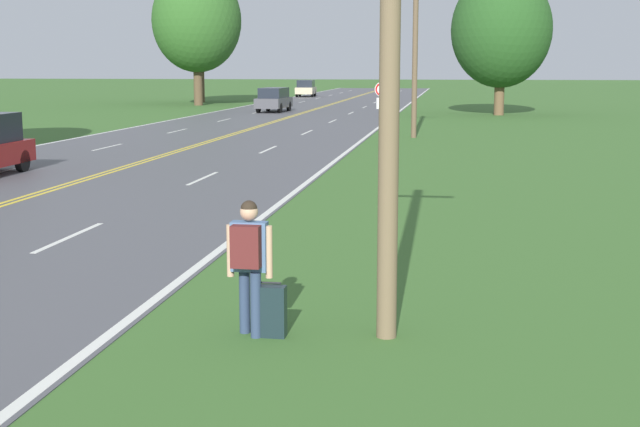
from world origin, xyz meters
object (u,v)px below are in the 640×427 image
(tree_mid_treeline, at_px, (197,21))
(hitchhiker_person, at_px, (249,254))
(tree_left_verge, at_px, (501,30))
(suitcase, at_px, (271,311))
(traffic_sign, at_px, (382,98))
(car_dark_grey_van_mid_near, at_px, (274,99))
(car_champagne_suv_mid_far, at_px, (306,88))
(tree_right_cluster, at_px, (199,25))

(tree_mid_treeline, bearing_deg, hitchhiker_person, -73.00)
(tree_left_verge, height_order, tree_mid_treeline, tree_mid_treeline)
(suitcase, xyz_separation_m, traffic_sign, (-0.83, 25.43, 1.64))
(traffic_sign, height_order, car_dark_grey_van_mid_near, traffic_sign)
(traffic_sign, bearing_deg, car_champagne_suv_mid_far, 102.67)
(hitchhiker_person, bearing_deg, tree_mid_treeline, 18.05)
(traffic_sign, bearing_deg, tree_right_cluster, 115.38)
(tree_right_cluster, relative_size, car_champagne_suv_mid_far, 2.57)
(suitcase, xyz_separation_m, car_dark_grey_van_mid_near, (-10.59, 51.30, 0.58))
(tree_right_cluster, xyz_separation_m, car_dark_grey_van_mid_near, (9.73, -15.22, -5.78))
(car_dark_grey_van_mid_near, distance_m, car_champagne_suv_mid_far, 30.79)
(traffic_sign, bearing_deg, tree_mid_treeline, 117.02)
(hitchhiker_person, bearing_deg, tree_left_verge, -4.77)
(car_champagne_suv_mid_far, bearing_deg, car_dark_grey_van_mid_near, -177.34)
(tree_right_cluster, relative_size, car_dark_grey_van_mid_near, 2.42)
(traffic_sign, distance_m, car_dark_grey_van_mid_near, 27.68)
(car_dark_grey_van_mid_near, height_order, car_champagne_suv_mid_far, car_champagne_suv_mid_far)
(tree_right_cluster, height_order, car_champagne_suv_mid_far, tree_right_cluster)
(suitcase, relative_size, car_dark_grey_van_mid_near, 0.15)
(tree_mid_treeline, bearing_deg, traffic_sign, -62.98)
(car_dark_grey_van_mid_near, bearing_deg, car_champagne_suv_mid_far, 7.96)
(tree_left_verge, xyz_separation_m, tree_mid_treeline, (-23.63, 11.04, 1.28))
(hitchhiker_person, distance_m, car_champagne_suv_mid_far, 83.03)
(traffic_sign, distance_m, tree_mid_treeline, 39.90)
(suitcase, bearing_deg, tree_right_cluster, 18.04)
(tree_mid_treeline, distance_m, tree_right_cluster, 6.00)
(hitchhiker_person, distance_m, tree_mid_treeline, 63.76)
(traffic_sign, xyz_separation_m, tree_right_cluster, (-19.49, 41.09, 4.73))
(tree_left_verge, distance_m, car_dark_grey_van_mid_near, 16.15)
(car_champagne_suv_mid_far, bearing_deg, tree_mid_treeline, 163.18)
(traffic_sign, bearing_deg, hitchhiker_person, -88.72)
(traffic_sign, distance_m, tree_left_verge, 25.14)
(tree_mid_treeline, bearing_deg, tree_right_cluster, 104.46)
(suitcase, distance_m, tree_right_cluster, 69.85)
(tree_right_cluster, bearing_deg, traffic_sign, -64.62)
(tree_mid_treeline, bearing_deg, car_champagne_suv_mid_far, 76.01)
(traffic_sign, bearing_deg, tree_left_verge, 76.91)
(tree_right_cluster, bearing_deg, tree_mid_treeline, -75.54)
(hitchhiker_person, bearing_deg, car_champagne_suv_mid_far, 10.25)
(tree_right_cluster, distance_m, car_champagne_suv_mid_far, 17.81)
(car_dark_grey_van_mid_near, xyz_separation_m, car_champagne_suv_mid_far, (-2.94, 30.64, 0.02))
(suitcase, xyz_separation_m, tree_mid_treeline, (-18.82, 60.71, 6.45))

